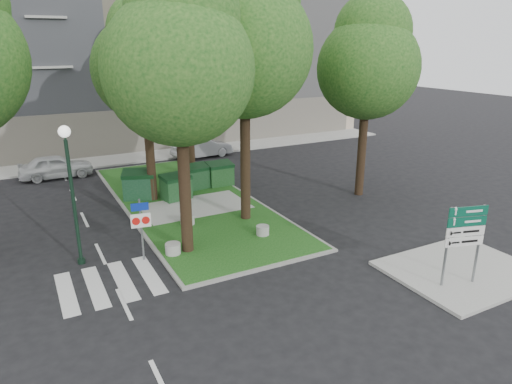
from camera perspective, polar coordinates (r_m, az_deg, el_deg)
ground at (r=16.37m, az=-0.43°, el=-9.89°), size 120.00×120.00×0.00m
median_island at (r=23.30m, az=-8.48°, el=-1.17°), size 6.00×16.00×0.12m
median_kerb at (r=23.30m, az=-8.47°, el=-1.19°), size 6.30×16.30×0.10m
sidewalk_corner at (r=17.85m, az=24.32°, el=-8.92°), size 5.00×4.00×0.12m
building_sidewalk at (r=32.91m, az=-15.55°, el=4.09°), size 42.00×3.00×0.12m
zebra_crossing at (r=16.51m, az=-14.75°, el=-10.27°), size 5.00×3.00×0.01m
apartment_building at (r=39.38m, az=-19.17°, el=17.68°), size 41.00×12.00×16.00m
tree_median_near_left at (r=16.25m, az=-9.50°, el=16.59°), size 5.20×5.20×10.53m
tree_median_near_right at (r=19.45m, az=-1.30°, el=19.01°), size 5.60×5.60×11.46m
tree_median_mid at (r=22.62m, az=-13.76°, el=15.86°), size 4.80×4.80×9.99m
tree_median_far at (r=26.44m, az=-8.67°, el=19.34°), size 5.80×5.80×11.93m
tree_street_right at (r=23.83m, az=13.97°, el=15.95°), size 5.00×5.00×10.06m
dumpster_a at (r=23.93m, az=-14.40°, el=0.90°), size 1.87×1.59×1.48m
dumpster_b at (r=23.39m, az=-9.97°, el=0.62°), size 1.58×1.24×1.32m
dumpster_c at (r=25.04m, az=-7.42°, el=1.92°), size 1.54×1.18×1.32m
dumpster_d at (r=25.46m, az=-4.56°, el=2.30°), size 1.42×1.00×1.32m
bollard_left at (r=17.56m, az=-10.34°, el=-6.97°), size 0.58×0.58×0.41m
bollard_right at (r=18.93m, az=0.84°, el=-4.81°), size 0.53×0.53×0.38m
bollard_mid at (r=20.20m, az=-8.58°, el=-3.40°), size 0.62×0.62×0.44m
litter_bin at (r=26.45m, az=-7.60°, el=2.25°), size 0.45×0.45×0.78m
street_lamp at (r=16.99m, az=-22.16°, el=1.42°), size 0.41×0.41×5.08m
traffic_sign_pole at (r=17.07m, az=-14.20°, el=-3.58°), size 0.72×0.15×2.40m
directional_sign at (r=16.04m, az=24.62°, el=-4.69°), size 1.31×0.43×2.71m
car_white at (r=29.60m, az=-23.73°, el=2.95°), size 4.14×1.70×1.40m
car_silver at (r=32.30m, az=-6.77°, el=5.54°), size 4.37×1.94×1.40m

